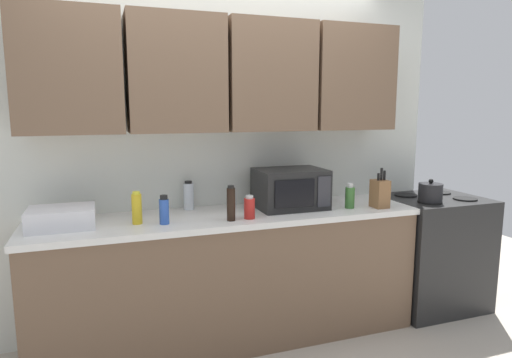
% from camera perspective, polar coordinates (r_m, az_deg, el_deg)
% --- Properties ---
extents(wall_back_with_cabinets, '(3.49, 0.38, 2.60)m').
position_cam_1_polar(wall_back_with_cabinets, '(3.17, -4.56, 8.52)').
color(wall_back_with_cabinets, silver).
rests_on(wall_back_with_cabinets, ground_plane).
extents(counter_run, '(2.62, 0.63, 0.90)m').
position_cam_1_polar(counter_run, '(3.16, -3.18, -12.39)').
color(counter_run, brown).
rests_on(counter_run, ground_plane).
extents(stove_range, '(0.76, 0.64, 0.91)m').
position_cam_1_polar(stove_range, '(3.94, 21.58, -8.65)').
color(stove_range, black).
rests_on(stove_range, ground_plane).
extents(kettle, '(0.18, 0.18, 0.17)m').
position_cam_1_polar(kettle, '(3.60, 21.47, -1.59)').
color(kettle, black).
rests_on(kettle, stove_range).
extents(microwave, '(0.48, 0.37, 0.28)m').
position_cam_1_polar(microwave, '(3.18, 4.43, -1.24)').
color(microwave, black).
rests_on(microwave, counter_run).
extents(dish_rack, '(0.38, 0.30, 0.12)m').
position_cam_1_polar(dish_rack, '(2.91, -23.69, -4.55)').
color(dish_rack, silver).
rests_on(dish_rack, counter_run).
extents(knife_block, '(0.10, 0.12, 0.29)m').
position_cam_1_polar(knife_block, '(3.31, 15.61, -1.77)').
color(knife_block, brown).
rests_on(knife_block, counter_run).
extents(bottle_green_oil, '(0.07, 0.07, 0.18)m').
position_cam_1_polar(bottle_green_oil, '(3.24, 11.96, -2.26)').
color(bottle_green_oil, '#386B2D').
rests_on(bottle_green_oil, counter_run).
extents(bottle_clear_tall, '(0.07, 0.07, 0.20)m').
position_cam_1_polar(bottle_clear_tall, '(3.16, -8.64, -2.15)').
color(bottle_clear_tall, silver).
rests_on(bottle_clear_tall, counter_run).
extents(bottle_soy_dark, '(0.05, 0.05, 0.23)m').
position_cam_1_polar(bottle_soy_dark, '(2.82, -3.23, -3.17)').
color(bottle_soy_dark, black).
rests_on(bottle_soy_dark, counter_run).
extents(bottle_yellow_mustard, '(0.06, 0.06, 0.20)m').
position_cam_1_polar(bottle_yellow_mustard, '(2.83, -15.05, -3.65)').
color(bottle_yellow_mustard, gold).
rests_on(bottle_yellow_mustard, counter_run).
extents(bottle_red_sauce, '(0.07, 0.07, 0.15)m').
position_cam_1_polar(bottle_red_sauce, '(2.87, -0.85, -3.71)').
color(bottle_red_sauce, red).
rests_on(bottle_red_sauce, counter_run).
extents(bottle_blue_cleaner, '(0.06, 0.06, 0.18)m').
position_cam_1_polar(bottle_blue_cleaner, '(2.79, -11.71, -3.96)').
color(bottle_blue_cleaner, '#2D56B7').
rests_on(bottle_blue_cleaner, counter_run).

